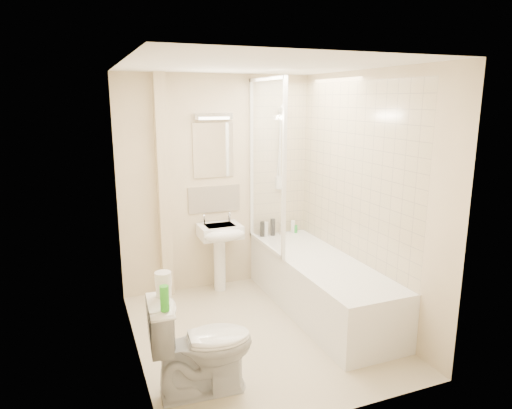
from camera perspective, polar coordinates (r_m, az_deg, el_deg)
name	(u,v)px	position (r m, az deg, el deg)	size (l,w,h in m)	color
floor	(259,332)	(4.43, 0.41, -15.66)	(2.50, 2.50, 0.00)	beige
wall_back	(218,184)	(5.16, -4.80, 2.60)	(2.20, 0.02, 2.40)	beige
wall_left	(131,220)	(3.74, -15.39, -1.83)	(0.02, 2.50, 2.40)	beige
wall_right	(365,198)	(4.52, 13.47, 0.80)	(0.02, 2.50, 2.40)	beige
ceiling	(260,65)	(3.90, 0.46, 17.01)	(2.20, 2.50, 0.02)	white
tile_back	(279,161)	(5.37, 2.90, 5.47)	(0.70, 0.01, 1.75)	beige
tile_right	(353,172)	(4.63, 12.08, 4.00)	(0.01, 2.10, 1.75)	beige
pipe_boxing	(164,189)	(4.96, -11.47, 1.96)	(0.12, 0.12, 2.40)	beige
splashback	(214,199)	(5.17, -5.23, 0.69)	(0.60, 0.01, 0.30)	beige
mirror	(213,150)	(5.08, -5.35, 6.76)	(0.46, 0.01, 0.60)	white
strip_light	(213,116)	(5.03, -5.37, 10.93)	(0.42, 0.07, 0.07)	silver
bathtub	(320,284)	(4.77, 7.99, -9.80)	(0.70, 2.10, 0.55)	white
shower_screen	(266,165)	(4.83, 1.28, 4.94)	(0.04, 0.92, 1.80)	white
shower_fixture	(281,151)	(5.32, 3.10, 6.70)	(0.10, 0.16, 0.99)	white
pedestal_sink	(221,239)	(5.06, -4.40, -4.36)	(0.46, 0.44, 0.88)	white
bottle_black_a	(262,229)	(5.37, 0.79, -3.09)	(0.05, 0.05, 0.18)	black
bottle_white_a	(266,229)	(5.39, 1.24, -3.10)	(0.06, 0.06, 0.17)	white
bottle_black_b	(273,227)	(5.42, 2.11, -2.84)	(0.06, 0.06, 0.20)	black
bottle_blue	(282,229)	(5.47, 3.23, -3.08)	(0.05, 0.05, 0.13)	#121F52
bottle_cream	(282,228)	(5.47, 3.26, -2.97)	(0.07, 0.07, 0.15)	#C5B598
bottle_white_b	(293,227)	(5.53, 4.63, -2.78)	(0.05, 0.05, 0.15)	white
bottle_green	(295,229)	(5.55, 4.90, -3.06)	(0.06, 0.06, 0.09)	green
toilet	(202,344)	(3.51, -6.80, -16.97)	(0.78, 0.48, 0.76)	white
toilet_roll_lower	(164,290)	(3.36, -11.47, -10.42)	(0.11, 0.11, 0.09)	white
toilet_roll_upper	(163,279)	(3.29, -11.54, -9.12)	(0.12, 0.12, 0.10)	white
green_bottle	(165,298)	(3.12, -11.36, -11.42)	(0.06, 0.06, 0.17)	green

